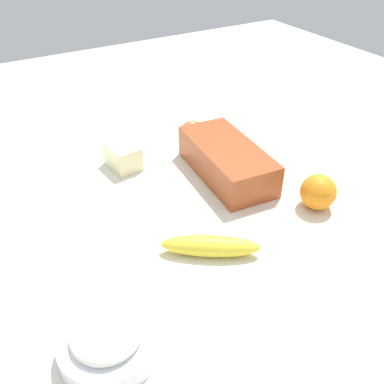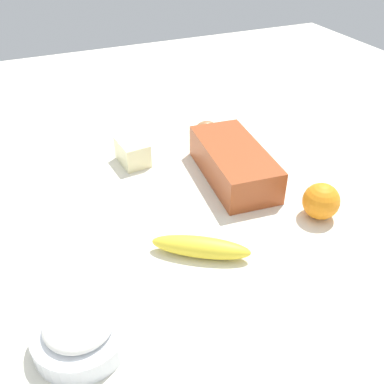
{
  "view_description": "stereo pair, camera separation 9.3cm",
  "coord_description": "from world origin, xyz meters",
  "px_view_note": "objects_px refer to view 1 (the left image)",
  "views": [
    {
      "loc": [
        0.65,
        -0.38,
        0.58
      ],
      "look_at": [
        0.0,
        0.0,
        0.04
      ],
      "focal_mm": 40.45,
      "sensor_mm": 36.0,
      "label": 1
    },
    {
      "loc": [
        0.7,
        -0.3,
        0.58
      ],
      "look_at": [
        0.0,
        0.0,
        0.04
      ],
      "focal_mm": 40.45,
      "sensor_mm": 36.0,
      "label": 2
    }
  ],
  "objects_px": {
    "loaf_pan": "(227,160)",
    "orange_fruit": "(318,192)",
    "banana": "(211,246)",
    "flour_bowl": "(107,341)",
    "egg_near_butter": "(192,129)",
    "butter_block": "(123,156)"
  },
  "relations": [
    {
      "from": "loaf_pan",
      "to": "orange_fruit",
      "type": "relative_size",
      "value": 3.73
    },
    {
      "from": "loaf_pan",
      "to": "banana",
      "type": "distance_m",
      "value": 0.29
    },
    {
      "from": "flour_bowl",
      "to": "orange_fruit",
      "type": "bearing_deg",
      "value": 102.2
    },
    {
      "from": "egg_near_butter",
      "to": "loaf_pan",
      "type": "bearing_deg",
      "value": -7.54
    },
    {
      "from": "orange_fruit",
      "to": "butter_block",
      "type": "bearing_deg",
      "value": -141.06
    },
    {
      "from": "banana",
      "to": "flour_bowl",
      "type": "bearing_deg",
      "value": -67.09
    },
    {
      "from": "orange_fruit",
      "to": "egg_near_butter",
      "type": "bearing_deg",
      "value": -170.78
    },
    {
      "from": "orange_fruit",
      "to": "flour_bowl",
      "type": "bearing_deg",
      "value": -77.8
    },
    {
      "from": "flour_bowl",
      "to": "banana",
      "type": "xyz_separation_m",
      "value": [
        -0.1,
        0.25,
        -0.01
      ]
    },
    {
      "from": "loaf_pan",
      "to": "orange_fruit",
      "type": "xyz_separation_m",
      "value": [
        0.21,
        0.1,
        -0.0
      ]
    },
    {
      "from": "orange_fruit",
      "to": "banana",
      "type": "bearing_deg",
      "value": -88.05
    },
    {
      "from": "loaf_pan",
      "to": "butter_block",
      "type": "height_order",
      "value": "loaf_pan"
    },
    {
      "from": "butter_block",
      "to": "flour_bowl",
      "type": "bearing_deg",
      "value": -25.53
    },
    {
      "from": "banana",
      "to": "egg_near_butter",
      "type": "xyz_separation_m",
      "value": [
        -0.43,
        0.21,
        0.0
      ]
    },
    {
      "from": "flour_bowl",
      "to": "loaf_pan",
      "type": "bearing_deg",
      "value": 126.74
    },
    {
      "from": "flour_bowl",
      "to": "banana",
      "type": "height_order",
      "value": "flour_bowl"
    },
    {
      "from": "banana",
      "to": "orange_fruit",
      "type": "height_order",
      "value": "orange_fruit"
    },
    {
      "from": "butter_block",
      "to": "loaf_pan",
      "type": "bearing_deg",
      "value": 51.38
    },
    {
      "from": "orange_fruit",
      "to": "egg_near_butter",
      "type": "relative_size",
      "value": 1.25
    },
    {
      "from": "egg_near_butter",
      "to": "banana",
      "type": "bearing_deg",
      "value": -26.19
    },
    {
      "from": "flour_bowl",
      "to": "banana",
      "type": "relative_size",
      "value": 0.78
    },
    {
      "from": "loaf_pan",
      "to": "butter_block",
      "type": "relative_size",
      "value": 3.23
    }
  ]
}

